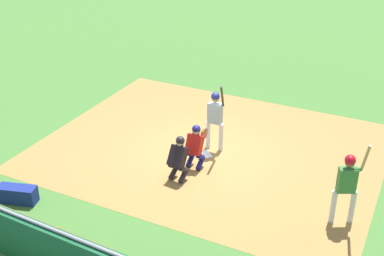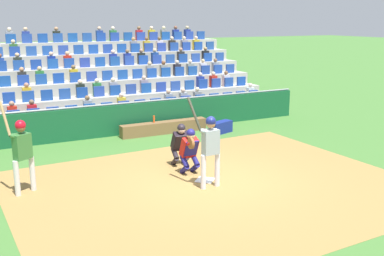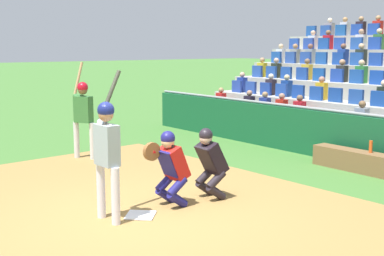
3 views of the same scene
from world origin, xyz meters
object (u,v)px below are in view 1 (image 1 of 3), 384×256
Objects in this scene: catcher_crouching at (196,144)px; water_bottle_on_bench at (59,232)px; home_plate_umpire at (179,157)px; on_deck_batter at (347,182)px; home_plate_marker at (203,155)px; batter_at_plate at (215,114)px; dugout_bench at (49,239)px; equipment_duffel_bag at (18,194)px.

catcher_crouching is 5.03× the size of water_bottle_on_bench.
on_deck_batter is at bearing 2.87° from home_plate_umpire.
home_plate_umpire is 4.95× the size of water_bottle_on_bench.
catcher_crouching reaches higher than water_bottle_on_bench.
water_bottle_on_bench is at bearing -98.11° from home_plate_marker.
on_deck_batter is at bearing -7.69° from catcher_crouching.
batter_at_plate is 4.51m from on_deck_batter.
dugout_bench is at bearing -143.95° from on_deck_batter.
batter_at_plate reaches higher than catcher_crouching.
home_plate_umpire is 4.32m from on_deck_batter.
home_plate_marker is 1.23m from batter_at_plate.
catcher_crouching is at bearing 82.90° from home_plate_umpire.
home_plate_marker is 5.21m from equipment_duffel_bag.
equipment_duffel_bag is 0.42× the size of on_deck_batter.
home_plate_umpire is 0.38× the size of dugout_bench.
dugout_bench is at bearing -44.85° from equipment_duffel_bag.
home_plate_umpire is (-0.10, -0.78, -0.03)m from catcher_crouching.
batter_at_plate is at bearing 157.68° from on_deck_batter.
equipment_duffel_bag is at bearing 153.99° from dugout_bench.
on_deck_batter reaches higher than home_plate_umpire.
on_deck_batter reaches higher than home_plate_marker.
dugout_bench is 12.92× the size of water_bottle_on_bench.
home_plate_umpire is at bearing 73.08° from dugout_bench.
catcher_crouching reaches higher than dugout_bench.
catcher_crouching is (0.11, -0.66, 0.70)m from home_plate_marker.
home_plate_umpire is at bearing 24.22° from equipment_duffel_bag.
on_deck_batter reaches higher than dugout_bench.
home_plate_umpire is at bearing -177.13° from on_deck_batter.
home_plate_umpire reaches higher than home_plate_marker.
batter_at_plate is at bearing 88.89° from catcher_crouching.
home_plate_marker is 5.30m from dugout_bench.
dugout_bench is at bearing -102.51° from batter_at_plate.
equipment_duffel_bag is 7.96m from on_deck_batter.
equipment_duffel_bag is (-2.26, 0.96, -0.35)m from water_bottle_on_bench.
water_bottle_on_bench is (-0.76, -3.77, -0.12)m from home_plate_umpire.
batter_at_plate is 1.98m from home_plate_umpire.
water_bottle_on_bench is at bearing -141.67° from on_deck_batter.
on_deck_batter reaches higher than equipment_duffel_bag.
home_plate_umpire is 3.93m from dugout_bench.
on_deck_batter is (5.42, 3.95, 0.91)m from dugout_bench.
batter_at_plate is 1.78× the size of home_plate_umpire.
home_plate_umpire is 3.85m from water_bottle_on_bench.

